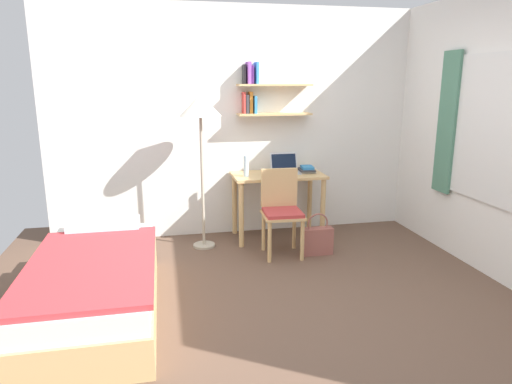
{
  "coord_description": "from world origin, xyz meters",
  "views": [
    {
      "loc": [
        -0.93,
        -3.19,
        1.77
      ],
      "look_at": [
        -0.16,
        0.51,
        0.85
      ],
      "focal_mm": 31.96,
      "sensor_mm": 36.0,
      "label": 1
    }
  ],
  "objects_px": {
    "bed": "(96,285)",
    "laptop": "(285,168)",
    "handbag": "(317,240)",
    "desk_chair": "(281,208)",
    "water_bottle": "(246,166)",
    "desk": "(278,186)",
    "book_stack": "(306,169)",
    "standing_lamp": "(200,113)"
  },
  "relations": [
    {
      "from": "desk",
      "to": "desk_chair",
      "type": "height_order",
      "value": "desk_chair"
    },
    {
      "from": "desk_chair",
      "to": "bed",
      "type": "bearing_deg",
      "value": -151.02
    },
    {
      "from": "bed",
      "to": "handbag",
      "type": "height_order",
      "value": "bed"
    },
    {
      "from": "bed",
      "to": "desk",
      "type": "distance_m",
      "value": 2.37
    },
    {
      "from": "bed",
      "to": "laptop",
      "type": "bearing_deg",
      "value": 38.27
    },
    {
      "from": "standing_lamp",
      "to": "desk",
      "type": "bearing_deg",
      "value": 8.98
    },
    {
      "from": "desk_chair",
      "to": "standing_lamp",
      "type": "bearing_deg",
      "value": 154.99
    },
    {
      "from": "water_bottle",
      "to": "book_stack",
      "type": "xyz_separation_m",
      "value": [
        0.73,
        0.1,
        -0.08
      ]
    },
    {
      "from": "laptop",
      "to": "book_stack",
      "type": "height_order",
      "value": "laptop"
    },
    {
      "from": "water_bottle",
      "to": "standing_lamp",
      "type": "bearing_deg",
      "value": -171.7
    },
    {
      "from": "bed",
      "to": "handbag",
      "type": "relative_size",
      "value": 4.19
    },
    {
      "from": "standing_lamp",
      "to": "desk_chair",
      "type": "bearing_deg",
      "value": -25.01
    },
    {
      "from": "desk",
      "to": "water_bottle",
      "type": "relative_size",
      "value": 4.48
    },
    {
      "from": "desk",
      "to": "desk_chair",
      "type": "distance_m",
      "value": 0.52
    },
    {
      "from": "book_stack",
      "to": "handbag",
      "type": "height_order",
      "value": "book_stack"
    },
    {
      "from": "desk_chair",
      "to": "water_bottle",
      "type": "xyz_separation_m",
      "value": [
        -0.29,
        0.43,
        0.38
      ]
    },
    {
      "from": "desk_chair",
      "to": "standing_lamp",
      "type": "xyz_separation_m",
      "value": [
        -0.78,
        0.36,
        0.97
      ]
    },
    {
      "from": "desk",
      "to": "standing_lamp",
      "type": "distance_m",
      "value": 1.22
    },
    {
      "from": "standing_lamp",
      "to": "bed",
      "type": "bearing_deg",
      "value": -125.87
    },
    {
      "from": "handbag",
      "to": "desk_chair",
      "type": "bearing_deg",
      "value": 162.83
    },
    {
      "from": "standing_lamp",
      "to": "water_bottle",
      "type": "distance_m",
      "value": 0.77
    },
    {
      "from": "desk",
      "to": "laptop",
      "type": "xyz_separation_m",
      "value": [
        0.09,
        0.05,
        0.2
      ]
    },
    {
      "from": "desk_chair",
      "to": "laptop",
      "type": "distance_m",
      "value": 0.66
    },
    {
      "from": "desk_chair",
      "to": "water_bottle",
      "type": "height_order",
      "value": "water_bottle"
    },
    {
      "from": "standing_lamp",
      "to": "book_stack",
      "type": "height_order",
      "value": "standing_lamp"
    },
    {
      "from": "standing_lamp",
      "to": "laptop",
      "type": "relative_size",
      "value": 5.07
    },
    {
      "from": "desk_chair",
      "to": "desk",
      "type": "bearing_deg",
      "value": 80.06
    },
    {
      "from": "desk",
      "to": "water_bottle",
      "type": "distance_m",
      "value": 0.46
    },
    {
      "from": "bed",
      "to": "water_bottle",
      "type": "distance_m",
      "value": 2.11
    },
    {
      "from": "desk",
      "to": "standing_lamp",
      "type": "bearing_deg",
      "value": -171.02
    },
    {
      "from": "bed",
      "to": "water_bottle",
      "type": "relative_size",
      "value": 8.18
    },
    {
      "from": "water_bottle",
      "to": "handbag",
      "type": "relative_size",
      "value": 0.51
    },
    {
      "from": "bed",
      "to": "laptop",
      "type": "relative_size",
      "value": 5.77
    },
    {
      "from": "standing_lamp",
      "to": "water_bottle",
      "type": "bearing_deg",
      "value": 8.3
    },
    {
      "from": "desk_chair",
      "to": "standing_lamp",
      "type": "height_order",
      "value": "standing_lamp"
    },
    {
      "from": "desk_chair",
      "to": "water_bottle",
      "type": "distance_m",
      "value": 0.64
    },
    {
      "from": "desk_chair",
      "to": "standing_lamp",
      "type": "distance_m",
      "value": 1.3
    },
    {
      "from": "bed",
      "to": "standing_lamp",
      "type": "bearing_deg",
      "value": 54.13
    },
    {
      "from": "desk_chair",
      "to": "handbag",
      "type": "xyz_separation_m",
      "value": [
        0.36,
        -0.11,
        -0.33
      ]
    },
    {
      "from": "bed",
      "to": "laptop",
      "type": "height_order",
      "value": "laptop"
    },
    {
      "from": "standing_lamp",
      "to": "handbag",
      "type": "relative_size",
      "value": 3.68
    },
    {
      "from": "desk",
      "to": "book_stack",
      "type": "height_order",
      "value": "book_stack"
    }
  ]
}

